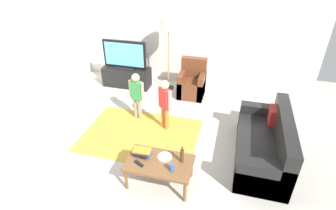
# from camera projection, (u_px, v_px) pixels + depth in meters

# --- Properties ---
(ground) EXTENTS (7.80, 7.80, 0.00)m
(ground) POSITION_uv_depth(u_px,v_px,m) (159.00, 153.00, 4.80)
(ground) COLOR #B2ADA3
(wall_back) EXTENTS (6.00, 0.12, 2.70)m
(wall_back) POSITION_uv_depth(u_px,v_px,m) (194.00, 31.00, 6.56)
(wall_back) COLOR silver
(wall_back) RESTS_ON ground
(area_rug) EXTENTS (2.20, 1.60, 0.01)m
(area_rug) POSITION_uv_depth(u_px,v_px,m) (141.00, 135.00, 5.24)
(area_rug) COLOR #B28C33
(area_rug) RESTS_ON ground
(tv_stand) EXTENTS (1.20, 0.44, 0.50)m
(tv_stand) POSITION_uv_depth(u_px,v_px,m) (127.00, 77.00, 6.91)
(tv_stand) COLOR black
(tv_stand) RESTS_ON ground
(tv) EXTENTS (1.10, 0.28, 0.71)m
(tv) POSITION_uv_depth(u_px,v_px,m) (125.00, 55.00, 6.57)
(tv) COLOR black
(tv) RESTS_ON tv_stand
(couch) EXTENTS (0.80, 1.80, 0.86)m
(couch) POSITION_uv_depth(u_px,v_px,m) (267.00, 146.00, 4.52)
(couch) COLOR black
(couch) RESTS_ON ground
(armchair) EXTENTS (0.60, 0.60, 0.90)m
(armchair) POSITION_uv_depth(u_px,v_px,m) (192.00, 84.00, 6.47)
(armchair) COLOR brown
(armchair) RESTS_ON ground
(floor_lamp) EXTENTS (0.36, 0.36, 1.78)m
(floor_lamp) POSITION_uv_depth(u_px,v_px,m) (168.00, 28.00, 6.11)
(floor_lamp) COLOR #262626
(floor_lamp) RESTS_ON ground
(child_near_tv) EXTENTS (0.34, 0.17, 1.03)m
(child_near_tv) POSITION_uv_depth(u_px,v_px,m) (137.00, 92.00, 5.43)
(child_near_tv) COLOR gray
(child_near_tv) RESTS_ON ground
(child_center) EXTENTS (0.30, 0.23, 1.06)m
(child_center) POSITION_uv_depth(u_px,v_px,m) (165.00, 100.00, 5.12)
(child_center) COLOR orange
(child_center) RESTS_ON ground
(coffee_table) EXTENTS (1.00, 0.60, 0.42)m
(coffee_table) POSITION_uv_depth(u_px,v_px,m) (159.00, 164.00, 4.03)
(coffee_table) COLOR brown
(coffee_table) RESTS_ON ground
(book_stack) EXTENTS (0.29, 0.23, 0.08)m
(book_stack) POSITION_uv_depth(u_px,v_px,m) (142.00, 152.00, 4.13)
(book_stack) COLOR #334CA5
(book_stack) RESTS_ON coffee_table
(bottle) EXTENTS (0.06, 0.06, 0.28)m
(bottle) POSITION_uv_depth(u_px,v_px,m) (182.00, 155.00, 3.95)
(bottle) COLOR #4C3319
(bottle) RESTS_ON coffee_table
(tv_remote) EXTENTS (0.17, 0.12, 0.02)m
(tv_remote) POSITION_uv_depth(u_px,v_px,m) (139.00, 164.00, 3.96)
(tv_remote) COLOR black
(tv_remote) RESTS_ON coffee_table
(soda_can) EXTENTS (0.07, 0.07, 0.12)m
(soda_can) POSITION_uv_depth(u_px,v_px,m) (172.00, 167.00, 3.82)
(soda_can) COLOR #2659B2
(soda_can) RESTS_ON coffee_table
(plate) EXTENTS (0.22, 0.22, 0.02)m
(plate) POSITION_uv_depth(u_px,v_px,m) (165.00, 157.00, 4.08)
(plate) COLOR white
(plate) RESTS_ON coffee_table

